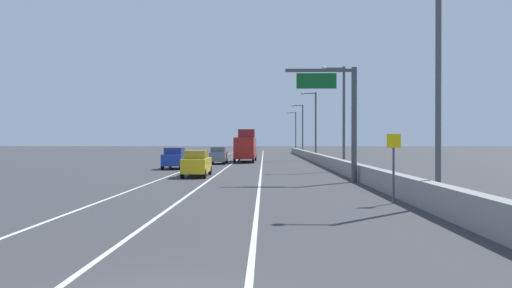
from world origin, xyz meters
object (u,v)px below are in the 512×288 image
(lamp_post_right_near, at_px, (432,75))
(car_blue_1, at_px, (175,158))
(lamp_post_right_second, at_px, (341,110))
(box_truck, at_px, (246,147))
(car_gray_0, at_px, (218,155))
(car_yellow_2, at_px, (197,164))
(lamp_post_right_fifth, at_px, (295,129))
(speed_advisory_sign, at_px, (394,163))
(overhead_sign_gantry, at_px, (343,110))
(lamp_post_right_fourth, at_px, (301,126))
(lamp_post_right_third, at_px, (314,121))

(lamp_post_right_near, height_order, car_blue_1, lamp_post_right_near)
(lamp_post_right_near, relative_size, car_blue_1, 2.04)
(lamp_post_right_second, bearing_deg, box_truck, 116.75)
(car_gray_0, height_order, car_yellow_2, car_yellow_2)
(lamp_post_right_fifth, height_order, car_gray_0, lamp_post_right_fifth)
(lamp_post_right_fifth, bearing_deg, box_truck, -100.77)
(lamp_post_right_fifth, relative_size, car_yellow_2, 1.95)
(car_yellow_2, bearing_deg, car_gray_0, 90.76)
(lamp_post_right_fifth, bearing_deg, speed_advisory_sign, -90.91)
(lamp_post_right_fifth, height_order, car_blue_1, lamp_post_right_fifth)
(lamp_post_right_second, xyz_separation_m, box_truck, (-9.18, 18.21, -3.51))
(lamp_post_right_fifth, bearing_deg, overhead_sign_gantry, -91.36)
(lamp_post_right_fourth, height_order, lamp_post_right_fifth, same)
(overhead_sign_gantry, distance_m, lamp_post_right_fourth, 56.25)
(speed_advisory_sign, bearing_deg, lamp_post_right_second, 86.75)
(lamp_post_right_second, relative_size, car_blue_1, 2.04)
(lamp_post_right_near, bearing_deg, box_truck, 102.91)
(car_yellow_2, xyz_separation_m, box_truck, (2.71, 24.98, 0.93))
(lamp_post_right_second, bearing_deg, car_yellow_2, -150.32)
(overhead_sign_gantry, height_order, lamp_post_right_third, lamp_post_right_third)
(car_gray_0, relative_size, car_yellow_2, 1.00)
(lamp_post_right_fifth, xyz_separation_m, car_blue_1, (-15.58, -64.32, -4.41))
(car_blue_1, bearing_deg, lamp_post_right_second, -11.41)
(overhead_sign_gantry, height_order, lamp_post_right_fifth, lamp_post_right_fifth)
(lamp_post_right_second, distance_m, lamp_post_right_third, 22.48)
(lamp_post_right_fourth, distance_m, box_truck, 28.49)
(lamp_post_right_near, xyz_separation_m, car_yellow_2, (-12.04, 15.70, -4.43))
(car_gray_0, bearing_deg, box_truck, 61.40)
(lamp_post_right_near, distance_m, car_yellow_2, 20.28)
(lamp_post_right_second, height_order, lamp_post_right_fourth, same)
(lamp_post_right_third, height_order, car_gray_0, lamp_post_right_third)
(car_blue_1, distance_m, car_yellow_2, 10.49)
(lamp_post_right_third, height_order, car_blue_1, lamp_post_right_third)
(lamp_post_right_fifth, xyz_separation_m, car_gray_0, (-12.33, -54.67, -4.44))
(box_truck, bearing_deg, lamp_post_right_near, -77.09)
(lamp_post_right_second, distance_m, car_yellow_2, 14.38)
(car_blue_1, height_order, car_yellow_2, car_blue_1)
(lamp_post_right_third, bearing_deg, car_gray_0, -141.19)
(car_gray_0, xyz_separation_m, car_blue_1, (-3.24, -9.65, 0.03))
(speed_advisory_sign, height_order, lamp_post_right_third, lamp_post_right_third)
(speed_advisory_sign, xyz_separation_m, lamp_post_right_fifth, (1.43, 89.25, 3.66))
(speed_advisory_sign, xyz_separation_m, box_truck, (-7.94, 40.02, 0.15))
(lamp_post_right_fifth, bearing_deg, car_yellow_2, -99.24)
(lamp_post_right_second, bearing_deg, lamp_post_right_fifth, 89.84)
(lamp_post_right_near, distance_m, car_blue_1, 30.26)
(car_gray_0, xyz_separation_m, box_truck, (2.97, 5.45, 0.93))
(speed_advisory_sign, distance_m, lamp_post_right_near, 3.97)
(lamp_post_right_third, bearing_deg, lamp_post_right_second, -89.83)
(car_yellow_2, bearing_deg, lamp_post_right_fifth, 80.76)
(car_gray_0, height_order, box_truck, box_truck)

